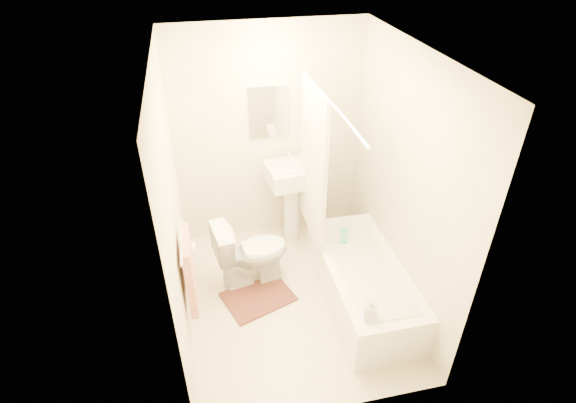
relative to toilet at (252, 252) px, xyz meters
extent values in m
plane|color=beige|center=(0.35, -0.36, -0.37)|extent=(2.40, 2.40, 0.00)
plane|color=white|center=(0.35, -0.36, 2.03)|extent=(2.40, 2.40, 0.00)
cube|color=beige|center=(0.35, 0.84, 0.83)|extent=(2.00, 0.02, 2.40)
cube|color=beige|center=(-0.65, -0.36, 0.83)|extent=(0.02, 2.40, 2.40)
cube|color=beige|center=(1.35, -0.36, 0.83)|extent=(0.02, 2.40, 2.40)
cube|color=white|center=(0.35, 0.82, 1.13)|extent=(0.40, 0.03, 0.55)
cylinder|color=silver|center=(0.65, -0.26, 1.63)|extent=(0.03, 1.70, 0.03)
cube|color=silver|center=(0.65, 0.14, 0.85)|extent=(0.04, 0.80, 1.55)
cylinder|color=silver|center=(-0.61, -0.61, 0.73)|extent=(0.02, 0.60, 0.02)
cube|color=#CC7266|center=(-0.58, -0.61, 0.41)|extent=(0.06, 0.45, 0.66)
cylinder|color=white|center=(-0.58, -0.24, 0.33)|extent=(0.11, 0.12, 0.12)
imported|color=silver|center=(0.00, 0.00, 0.00)|extent=(0.81, 0.54, 0.73)
cube|color=#4D2B1D|center=(0.01, -0.27, -0.36)|extent=(0.77, 0.67, 0.02)
imported|color=silver|center=(0.81, -1.12, 0.18)|extent=(0.13, 0.13, 0.21)
cube|color=#4DC183|center=(0.94, -0.06, 0.10)|extent=(0.14, 0.23, 0.04)
camera|label=1|loc=(-0.38, -3.46, 2.90)|focal=28.00mm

